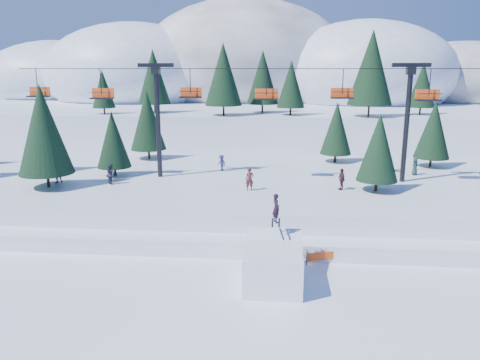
# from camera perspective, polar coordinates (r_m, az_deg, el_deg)

# --- Properties ---
(ground) EXTENTS (160.00, 160.00, 0.00)m
(ground) POSITION_cam_1_polar(r_m,az_deg,el_deg) (26.78, -0.15, -13.96)
(ground) COLOR white
(ground) RESTS_ON ground
(mid_shelf) EXTENTS (70.00, 22.00, 2.50)m
(mid_shelf) POSITION_cam_1_polar(r_m,az_deg,el_deg) (43.17, 2.01, -1.42)
(mid_shelf) COLOR white
(mid_shelf) RESTS_ON ground
(berm) EXTENTS (70.00, 6.00, 1.10)m
(berm) POSITION_cam_1_polar(r_m,az_deg,el_deg) (33.86, 1.08, -6.90)
(berm) COLOR white
(berm) RESTS_ON ground
(mountain_ridge) EXTENTS (119.00, 60.23, 26.46)m
(mountain_ridge) POSITION_cam_1_polar(r_m,az_deg,el_deg) (97.31, 0.80, 11.89)
(mountain_ridge) COLOR white
(mountain_ridge) RESTS_ON ground
(jump_kicker) EXTENTS (3.31, 4.52, 5.10)m
(jump_kicker) POSITION_cam_1_polar(r_m,az_deg,el_deg) (27.66, 4.07, -10.22)
(jump_kicker) COLOR white
(jump_kicker) RESTS_ON ground
(chairlift) EXTENTS (46.76, 3.21, 10.28)m
(chairlift) POSITION_cam_1_polar(r_m,az_deg,el_deg) (41.85, 2.93, 9.33)
(chairlift) COLOR black
(chairlift) RESTS_ON mid_shelf
(conifer_stand) EXTENTS (61.53, 17.63, 9.57)m
(conifer_stand) POSITION_cam_1_polar(r_m,az_deg,el_deg) (42.88, 6.93, 6.10)
(conifer_stand) COLOR black
(conifer_stand) RESTS_ON mid_shelf
(distant_skiers) EXTENTS (33.05, 8.18, 1.88)m
(distant_skiers) POSITION_cam_1_polar(r_m,az_deg,el_deg) (41.63, -3.23, 1.01)
(distant_skiers) COLOR #3E2740
(distant_skiers) RESTS_ON mid_shelf
(banner_near) EXTENTS (2.74, 0.86, 0.90)m
(banner_near) POSITION_cam_1_polar(r_m,az_deg,el_deg) (31.06, 10.59, -9.09)
(banner_near) COLOR black
(banner_near) RESTS_ON ground
(banner_far) EXTENTS (2.79, 0.70, 0.90)m
(banner_far) POSITION_cam_1_polar(r_m,az_deg,el_deg) (33.74, 18.87, -7.75)
(banner_far) COLOR black
(banner_far) RESTS_ON ground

